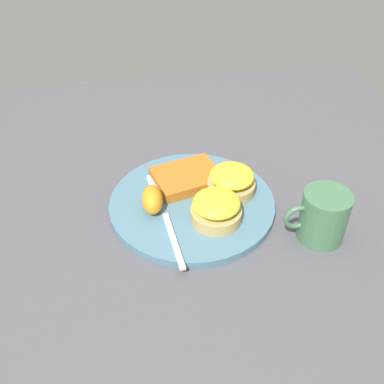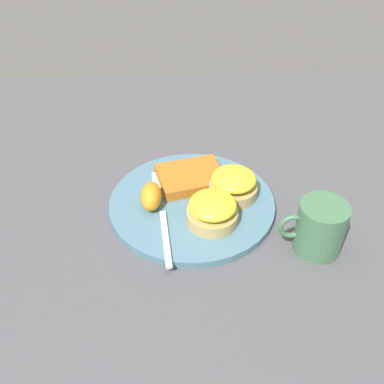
% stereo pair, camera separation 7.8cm
% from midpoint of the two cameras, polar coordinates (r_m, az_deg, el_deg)
% --- Properties ---
extents(ground_plane, '(1.10, 1.10, 0.00)m').
position_cam_midpoint_polar(ground_plane, '(0.81, 2.78, -1.98)').
color(ground_plane, '#4C4C51').
extents(plate, '(0.29, 0.29, 0.01)m').
position_cam_midpoint_polar(plate, '(0.80, 2.80, -1.61)').
color(plate, slate).
rests_on(plate, ground_plane).
extents(sandwich_benedict_left, '(0.09, 0.09, 0.05)m').
position_cam_midpoint_polar(sandwich_benedict_left, '(0.74, 5.62, -2.48)').
color(sandwich_benedict_left, tan).
rests_on(sandwich_benedict_left, plate).
extents(sandwich_benedict_right, '(0.09, 0.09, 0.05)m').
position_cam_midpoint_polar(sandwich_benedict_right, '(0.80, 8.08, 0.86)').
color(sandwich_benedict_right, tan).
rests_on(sandwich_benedict_right, plate).
extents(hashbrown_patty, '(0.14, 0.12, 0.02)m').
position_cam_midpoint_polar(hashbrown_patty, '(0.83, 2.59, 1.81)').
color(hashbrown_patty, '#BB641E').
rests_on(hashbrown_patty, plate).
extents(orange_wedge, '(0.04, 0.06, 0.04)m').
position_cam_midpoint_polar(orange_wedge, '(0.77, -2.33, -0.67)').
color(orange_wedge, orange).
rests_on(orange_wedge, plate).
extents(fork, '(0.04, 0.24, 0.00)m').
position_cam_midpoint_polar(fork, '(0.78, -0.94, -2.20)').
color(fork, silver).
rests_on(fork, plate).
extents(cup, '(0.11, 0.08, 0.09)m').
position_cam_midpoint_polar(cup, '(0.74, 18.84, -4.44)').
color(cup, '#42704C').
rests_on(cup, ground_plane).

